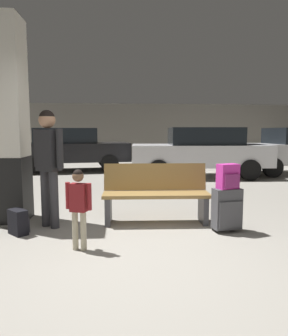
{
  "coord_description": "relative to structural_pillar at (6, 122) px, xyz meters",
  "views": [
    {
      "loc": [
        -0.12,
        -3.25,
        1.38
      ],
      "look_at": [
        0.22,
        1.3,
        0.85
      ],
      "focal_mm": 33.41,
      "sensor_mm": 36.0,
      "label": 1
    }
  ],
  "objects": [
    {
      "name": "structural_pillar",
      "position": [
        0.0,
        0.0,
        0.0
      ],
      "size": [
        0.57,
        0.57,
        3.08
      ],
      "color": "black",
      "rests_on": "ground_plane"
    },
    {
      "name": "suitcase",
      "position": [
        3.19,
        -0.81,
        -1.21
      ],
      "size": [
        0.41,
        0.29,
        0.6
      ],
      "color": "#4C4C51",
      "rests_on": "ground_plane"
    },
    {
      "name": "parked_car_near",
      "position": [
        4.18,
        4.51,
        -0.72
      ],
      "size": [
        4.19,
        1.97,
        1.51
      ],
      "color": "silver",
      "rests_on": "ground_plane"
    },
    {
      "name": "backpack_dark_floor",
      "position": [
        0.35,
        -0.71,
        -1.36
      ],
      "size": [
        0.31,
        0.32,
        0.34
      ],
      "color": "black",
      "rests_on": "ground_plane"
    },
    {
      "name": "parked_car_far",
      "position": [
        -0.08,
        6.35,
        -0.72
      ],
      "size": [
        4.29,
        2.24,
        1.51
      ],
      "color": "black",
      "rests_on": "ground_plane"
    },
    {
      "name": "child",
      "position": [
        1.24,
        -1.34,
        -0.94
      ],
      "size": [
        0.31,
        0.23,
        0.95
      ],
      "color": "beige",
      "rests_on": "ground_plane"
    },
    {
      "name": "adult",
      "position": [
        0.7,
        -0.41,
        -0.49
      ],
      "size": [
        0.48,
        0.39,
        1.68
      ],
      "color": "#38383D",
      "rests_on": "ground_plane"
    },
    {
      "name": "ground_plane",
      "position": [
        1.85,
        2.32,
        -1.58
      ],
      "size": [
        18.0,
        18.0,
        0.1
      ],
      "primitive_type": "cube",
      "color": "gray"
    },
    {
      "name": "garage_back_wall",
      "position": [
        1.85,
        11.18,
        -0.13
      ],
      "size": [
        18.0,
        0.12,
        2.8
      ],
      "primitive_type": "cube",
      "color": "gray",
      "rests_on": "ground_plane"
    },
    {
      "name": "bench",
      "position": [
        2.26,
        -0.25,
        -1.08
      ],
      "size": [
        1.62,
        0.58,
        0.89
      ],
      "color": "#9E7A42",
      "rests_on": "ground_plane"
    },
    {
      "name": "backpack_bright",
      "position": [
        3.19,
        -0.81,
        -0.76
      ],
      "size": [
        0.31,
        0.26,
        0.34
      ],
      "color": "#D833A5",
      "rests_on": "suitcase"
    }
  ]
}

